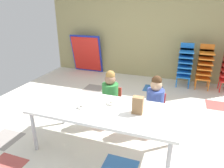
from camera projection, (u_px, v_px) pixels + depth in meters
ground_plane at (110, 125)px, 3.41m from camera, size 5.29×5.37×0.02m
back_wall at (145, 27)px, 5.26m from camera, size 5.29×0.10×2.68m
craft_table at (104, 111)px, 2.65m from camera, size 1.91×0.82×0.62m
seated_child_near_camera at (110, 93)px, 3.26m from camera, size 0.32×0.31×0.92m
seated_child_middle_seat at (155, 99)px, 3.04m from camera, size 0.34×0.34×0.92m
kid_chair_blue_stack at (185, 63)px, 4.82m from camera, size 0.32×0.30×1.04m
kid_chair_orange_stack at (205, 65)px, 4.68m from camera, size 0.32×0.30×1.04m
folded_activity_table at (87, 54)px, 5.88m from camera, size 0.90×0.29×1.09m
paper_bag_brown at (138, 105)px, 2.48m from camera, size 0.13×0.09×0.22m
paper_plate_near_edge at (110, 104)px, 2.73m from camera, size 0.18×0.18×0.01m
paper_plate_center_table at (54, 107)px, 2.65m from camera, size 0.18×0.18×0.01m
donut_powdered_on_plate at (110, 103)px, 2.72m from camera, size 0.12×0.12×0.03m
donut_powdered_loose at (81, 107)px, 2.63m from camera, size 0.10×0.10×0.03m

